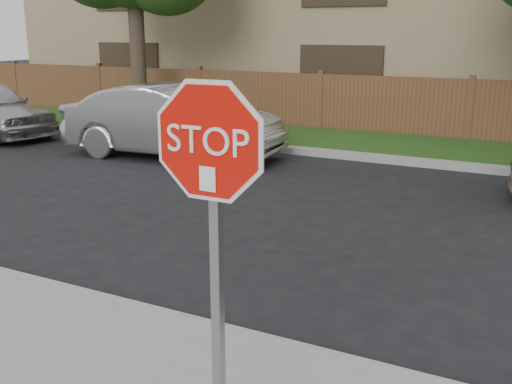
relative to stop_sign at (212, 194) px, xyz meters
The scene contains 7 objects.
ground 2.37m from the stop_sign, 101.06° to the left, with size 90.00×90.00×0.00m, color black.
far_curb 9.79m from the stop_sign, 91.72° to the left, with size 70.00×0.30×0.15m, color gray.
grass_strip 11.42m from the stop_sign, 91.47° to the left, with size 70.00×3.00×0.12m, color #1E4714.
fence 12.92m from the stop_sign, 91.29° to the left, with size 70.00×0.12×1.60m, color brown.
apartment_building 18.56m from the stop_sign, 90.90° to the left, with size 35.20×9.20×7.20m.
stop_sign is the anchor object (origin of this frame).
sedan_left 9.99m from the stop_sign, 126.43° to the left, with size 1.71×4.91×1.62m, color #A1A0A5.
Camera 1 is at (2.11, -4.43, 2.78)m, focal length 42.00 mm.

